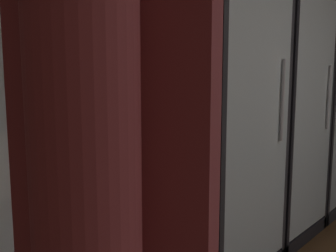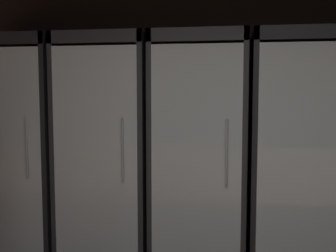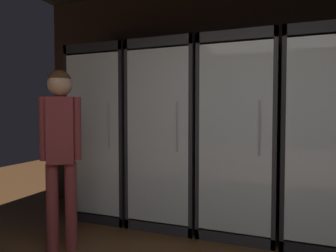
{
  "view_description": "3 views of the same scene",
  "coord_description": "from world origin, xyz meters",
  "px_view_note": "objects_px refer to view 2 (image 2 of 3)",
  "views": [
    {
      "loc": [
        -2.0,
        1.38,
        1.2
      ],
      "look_at": [
        -0.93,
        2.46,
        1.02
      ],
      "focal_mm": 34.83,
      "sensor_mm": 36.0,
      "label": 1
    },
    {
      "loc": [
        -0.01,
        -0.76,
        1.6
      ],
      "look_at": [
        -0.54,
        2.35,
        1.31
      ],
      "focal_mm": 44.62,
      "sensor_mm": 36.0,
      "label": 2
    },
    {
      "loc": [
        0.1,
        -0.57,
        1.26
      ],
      "look_at": [
        -1.01,
        2.37,
        1.12
      ],
      "focal_mm": 32.49,
      "sensor_mm": 36.0,
      "label": 3
    }
  ],
  "objects_px": {
    "cooler_left": "(110,157)",
    "cooler_center": "(200,159)",
    "cooler_far_left": "(26,155)",
    "cooler_right": "(298,163)"
  },
  "relations": [
    {
      "from": "cooler_far_left",
      "to": "cooler_right",
      "type": "xyz_separation_m",
      "value": [
        2.37,
        0.0,
        0.0
      ]
    },
    {
      "from": "cooler_far_left",
      "to": "cooler_right",
      "type": "distance_m",
      "value": 2.37
    },
    {
      "from": "cooler_far_left",
      "to": "cooler_left",
      "type": "height_order",
      "value": "same"
    },
    {
      "from": "cooler_left",
      "to": "cooler_center",
      "type": "bearing_deg",
      "value": 0.0
    },
    {
      "from": "cooler_left",
      "to": "cooler_center",
      "type": "relative_size",
      "value": 1.0
    },
    {
      "from": "cooler_far_left",
      "to": "cooler_left",
      "type": "bearing_deg",
      "value": 0.02
    },
    {
      "from": "cooler_center",
      "to": "cooler_right",
      "type": "relative_size",
      "value": 1.0
    },
    {
      "from": "cooler_left",
      "to": "cooler_right",
      "type": "relative_size",
      "value": 1.0
    },
    {
      "from": "cooler_right",
      "to": "cooler_far_left",
      "type": "bearing_deg",
      "value": -179.99
    },
    {
      "from": "cooler_far_left",
      "to": "cooler_left",
      "type": "distance_m",
      "value": 0.79
    }
  ]
}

